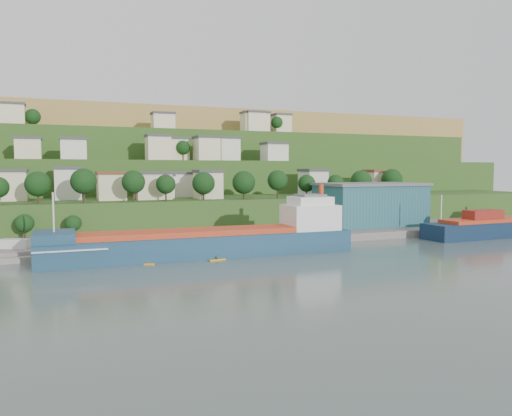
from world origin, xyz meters
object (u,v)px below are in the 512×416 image
caravan (15,245)px  cargo_ship_near (213,243)px  warehouse (370,204)px  kayak_orange (146,263)px

caravan → cargo_ship_near: bearing=3.3°
cargo_ship_near → caravan: size_ratio=11.32×
warehouse → caravan: size_ratio=5.21×
caravan → warehouse: bearing=28.0°
cargo_ship_near → warehouse: cargo_ship_near is taller
cargo_ship_near → caravan: bearing=161.9°
cargo_ship_near → caravan: (-39.93, 13.61, -0.17)m
warehouse → kayak_orange: (-71.80, -28.36, -8.17)m
caravan → kayak_orange: (24.59, -18.53, -2.33)m
cargo_ship_near → warehouse: 61.40m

